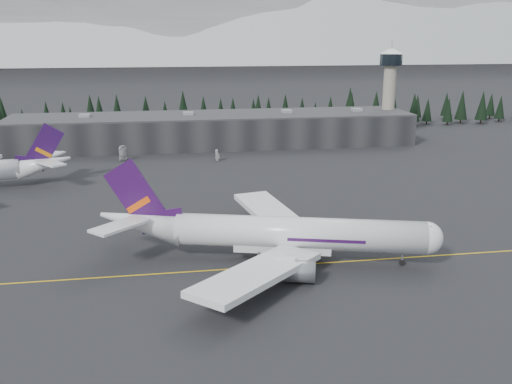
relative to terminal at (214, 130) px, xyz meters
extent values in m
plane|color=black|center=(0.00, -125.00, -6.30)|extent=(1400.00, 1400.00, 0.00)
cube|color=gold|center=(0.00, -127.00, -6.29)|extent=(400.00, 0.40, 0.02)
cube|color=black|center=(0.00, 0.00, -0.30)|extent=(160.00, 30.00, 12.00)
cube|color=#333335|center=(0.00, 0.00, 6.00)|extent=(160.00, 30.00, 0.60)
cylinder|color=gray|center=(75.00, 3.00, 9.70)|extent=(5.20, 5.20, 32.00)
cylinder|color=black|center=(75.00, 3.00, 26.95)|extent=(9.20, 9.20, 4.50)
cone|color=silver|center=(75.00, 3.00, 30.40)|extent=(10.00, 10.00, 2.00)
cube|color=black|center=(0.00, 37.00, 1.20)|extent=(360.00, 20.00, 15.00)
cylinder|color=silver|center=(5.28, -125.04, -0.45)|extent=(48.79, 19.47, 6.38)
sphere|color=silver|center=(28.81, -131.71, -0.45)|extent=(6.38, 6.38, 6.38)
cone|color=silver|center=(-25.41, -116.35, 0.50)|extent=(18.92, 11.01, 9.24)
cube|color=silver|center=(3.63, -107.45, -2.15)|extent=(14.60, 30.91, 2.73)
cylinder|color=gray|center=(8.18, -114.81, -3.96)|extent=(7.75, 5.77, 4.04)
cube|color=silver|center=(-5.35, -139.16, -2.15)|extent=(26.76, 27.38, 2.73)
cylinder|color=gray|center=(2.38, -135.27, -3.96)|extent=(7.75, 5.77, 4.04)
cube|color=#2F0E43|center=(-25.92, -116.20, 5.93)|extent=(13.10, 4.18, 15.83)
cube|color=#E64E0D|center=(-25.71, -116.26, 4.33)|extent=(5.15, 1.99, 3.90)
cube|color=silver|center=(-25.71, -109.63, 1.99)|extent=(7.50, 12.51, 0.53)
cube|color=silver|center=(-29.19, -121.90, 1.99)|extent=(11.72, 11.58, 0.53)
cylinder|color=black|center=(24.71, -130.55, -4.71)|extent=(0.53, 0.53, 3.19)
cylinder|color=black|center=(-0.58, -118.41, -4.71)|extent=(0.53, 0.53, 3.19)
cylinder|color=black|center=(-3.19, -127.61, -4.71)|extent=(0.53, 0.53, 3.19)
cone|color=silver|center=(-55.82, -54.22, -0.04)|extent=(17.18, 8.46, 8.50)
cube|color=#270D3F|center=(-55.34, -54.14, 4.96)|extent=(12.31, 2.49, 14.58)
cube|color=#C2680B|center=(-55.53, -54.17, 3.49)|extent=(4.80, 1.31, 3.59)
cube|color=silver|center=(-52.94, -59.70, 1.33)|extent=(10.23, 11.12, 0.49)
cube|color=silver|center=(-54.84, -48.11, 1.33)|extent=(7.92, 11.63, 0.49)
imported|color=silver|center=(-34.83, -24.23, -5.53)|extent=(4.66, 6.11, 1.54)
imported|color=silver|center=(-1.49, -30.24, -5.56)|extent=(4.50, 2.24, 1.47)
camera|label=1|loc=(-20.34, -228.08, 37.42)|focal=40.00mm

